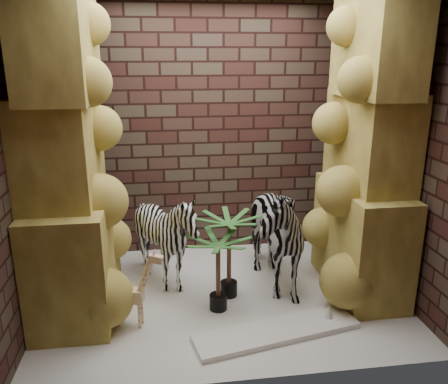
{
  "coord_description": "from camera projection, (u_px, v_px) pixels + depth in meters",
  "views": [
    {
      "loc": [
        -0.57,
        -4.07,
        2.37
      ],
      "look_at": [
        0.03,
        0.15,
        1.06
      ],
      "focal_mm": 36.54,
      "sensor_mm": 36.0,
      "label": 1
    }
  ],
  "objects": [
    {
      "name": "palm_back",
      "position": [
        218.0,
        273.0,
        4.29
      ],
      "size": [
        0.36,
        0.36,
        0.76
      ],
      "primitive_type": null,
      "color": "#256B26",
      "rests_on": "floor"
    },
    {
      "name": "zebra_right",
      "position": [
        266.0,
        222.0,
        4.67
      ],
      "size": [
        0.81,
        1.27,
        1.41
      ],
      "primitive_type": "imported",
      "rotation": [
        0.0,
        0.0,
        0.15
      ],
      "color": "white",
      "rests_on": "floor"
    },
    {
      "name": "zebra_left",
      "position": [
        166.0,
        243.0,
        4.7
      ],
      "size": [
        1.13,
        1.27,
        0.98
      ],
      "primitive_type": "imported",
      "rotation": [
        0.0,
        0.0,
        -0.26
      ],
      "color": "white",
      "rests_on": "floor"
    },
    {
      "name": "wall_back",
      "position": [
        208.0,
        130.0,
        5.37
      ],
      "size": [
        3.5,
        0.0,
        3.5
      ],
      "primitive_type": "plane",
      "rotation": [
        1.57,
        0.0,
        0.0
      ],
      "color": "#371A17",
      "rests_on": "ground"
    },
    {
      "name": "surfboard",
      "position": [
        277.0,
        331.0,
        4.0
      ],
      "size": [
        1.53,
        0.67,
        0.05
      ],
      "primitive_type": "cube",
      "rotation": [
        0.0,
        0.0,
        0.21
      ],
      "color": "white",
      "rests_on": "floor"
    },
    {
      "name": "floor",
      "position": [
        223.0,
        296.0,
        4.63
      ],
      "size": [
        3.5,
        3.5,
        0.0
      ],
      "primitive_type": "plane",
      "color": "silver",
      "rests_on": "ground"
    },
    {
      "name": "rock_pillar_left",
      "position": [
        65.0,
        156.0,
        4.0
      ],
      "size": [
        0.68,
        1.3,
        3.0
      ],
      "primitive_type": null,
      "color": "#CDBD53",
      "rests_on": "floor"
    },
    {
      "name": "wall_front",
      "position": [
        249.0,
        190.0,
        3.0
      ],
      "size": [
        3.5,
        0.0,
        3.5
      ],
      "primitive_type": "plane",
      "rotation": [
        -1.57,
        0.0,
        0.0
      ],
      "color": "#371A17",
      "rests_on": "ground"
    },
    {
      "name": "wall_left",
      "position": [
        24.0,
        157.0,
        3.95
      ],
      "size": [
        0.0,
        3.0,
        3.0
      ],
      "primitive_type": "plane",
      "rotation": [
        1.57,
        0.0,
        1.57
      ],
      "color": "#371A17",
      "rests_on": "ground"
    },
    {
      "name": "palm_front",
      "position": [
        229.0,
        256.0,
        4.52
      ],
      "size": [
        0.36,
        0.36,
        0.87
      ],
      "primitive_type": null,
      "color": "#256B26",
      "rests_on": "floor"
    },
    {
      "name": "giraffe_toy",
      "position": [
        128.0,
        287.0,
        4.03
      ],
      "size": [
        0.42,
        0.23,
        0.77
      ],
      "primitive_type": null,
      "rotation": [
        0.0,
        0.0,
        -0.25
      ],
      "color": "beige",
      "rests_on": "floor"
    },
    {
      "name": "wall_right",
      "position": [
        401.0,
        146.0,
        4.42
      ],
      "size": [
        0.0,
        3.0,
        3.0
      ],
      "primitive_type": "plane",
      "rotation": [
        1.57,
        0.0,
        -1.57
      ],
      "color": "#371A17",
      "rests_on": "ground"
    },
    {
      "name": "rock_pillar_right",
      "position": [
        369.0,
        147.0,
        4.38
      ],
      "size": [
        0.58,
        1.25,
        3.0
      ],
      "primitive_type": null,
      "color": "#CDBD53",
      "rests_on": "floor"
    }
  ]
}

